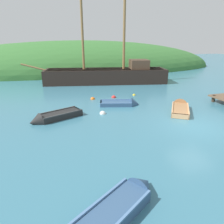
{
  "coord_description": "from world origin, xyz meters",
  "views": [
    {
      "loc": [
        -8.58,
        -9.65,
        5.03
      ],
      "look_at": [
        -4.44,
        3.1,
        0.35
      ],
      "focal_mm": 32.83,
      "sensor_mm": 36.0,
      "label": 1
    }
  ],
  "objects": [
    {
      "name": "rowboat_center",
      "position": [
        -2.73,
        5.45,
        0.09
      ],
      "size": [
        3.39,
        2.0,
        1.13
      ],
      "rotation": [
        0.0,
        0.0,
        6.0
      ],
      "color": "#335175",
      "rests_on": "ground"
    },
    {
      "name": "buoy_white",
      "position": [
        -4.9,
        3.9,
        0.0
      ],
      "size": [
        0.44,
        0.44,
        0.44
      ],
      "primitive_type": "sphere",
      "color": "white",
      "rests_on": "ground"
    },
    {
      "name": "shore_hill",
      "position": [
        -2.09,
        28.47,
        0.0
      ],
      "size": [
        53.87,
        18.72,
        10.23
      ],
      "primitive_type": "ellipsoid",
      "color": "#387033",
      "rests_on": "ground"
    },
    {
      "name": "buoy_orange",
      "position": [
        -4.71,
        7.97,
        0.0
      ],
      "size": [
        0.4,
        0.4,
        0.4
      ],
      "primitive_type": "sphere",
      "color": "orange",
      "rests_on": "ground"
    },
    {
      "name": "buoy_red",
      "position": [
        -2.71,
        7.92,
        0.0
      ],
      "size": [
        0.42,
        0.42,
        0.42
      ],
      "primitive_type": "sphere",
      "color": "red",
      "rests_on": "ground"
    },
    {
      "name": "ground_plane",
      "position": [
        0.0,
        0.0,
        0.0
      ],
      "size": [
        120.0,
        120.0,
        0.0
      ],
      "primitive_type": "plane",
      "color": "teal"
    },
    {
      "name": "buoy_yellow",
      "position": [
        -0.55,
        8.13,
        0.0
      ],
      "size": [
        0.28,
        0.28,
        0.28
      ],
      "primitive_type": "sphere",
      "color": "yellow",
      "rests_on": "ground"
    },
    {
      "name": "rowboat_outer_left",
      "position": [
        -6.78,
        -4.94,
        0.14
      ],
      "size": [
        3.7,
        2.83,
        0.99
      ],
      "rotation": [
        0.0,
        0.0,
        0.56
      ],
      "color": "#335175",
      "rests_on": "ground"
    },
    {
      "name": "rowboat_outer_right",
      "position": [
        -8.34,
        3.82,
        0.14
      ],
      "size": [
        3.7,
        2.29,
        1.03
      ],
      "rotation": [
        0.0,
        0.0,
        3.52
      ],
      "color": "black",
      "rests_on": "ground"
    },
    {
      "name": "rowboat_portside",
      "position": [
        0.97,
        2.89,
        0.12
      ],
      "size": [
        2.98,
        3.55,
        1.13
      ],
      "rotation": [
        0.0,
        0.0,
        0.96
      ],
      "color": "#9E7047",
      "rests_on": "ground"
    },
    {
      "name": "sailing_ship",
      "position": [
        -1.24,
        14.94,
        0.66
      ],
      "size": [
        17.48,
        6.55,
        13.24
      ],
      "rotation": [
        0.0,
        0.0,
        2.92
      ],
      "color": "black",
      "rests_on": "ground"
    }
  ]
}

